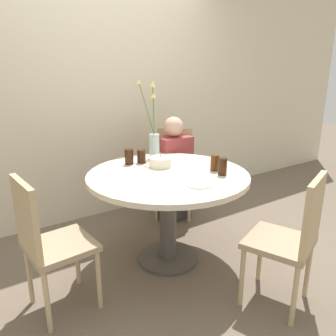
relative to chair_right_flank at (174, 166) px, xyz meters
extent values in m
plane|color=#6B5B4C|center=(-0.59, -0.77, -0.53)|extent=(16.00, 16.00, 0.00)
cube|color=beige|center=(-0.59, 0.44, 0.77)|extent=(8.00, 0.05, 2.60)
cylinder|color=beige|center=(-0.59, -0.77, 0.21)|extent=(1.26, 1.26, 0.04)
cylinder|color=#4C4742|center=(-0.59, -0.77, -0.15)|extent=(0.14, 0.14, 0.70)
cylinder|color=#4C4742|center=(-0.59, -0.77, -0.52)|extent=(0.51, 0.51, 0.03)
cube|color=#9E896B|center=(-0.05, -0.06, -0.08)|extent=(0.56, 0.56, 0.04)
cube|color=tan|center=(0.06, 0.08, 0.17)|extent=(0.32, 0.26, 0.46)
cylinder|color=tan|center=(-0.29, -0.09, -0.32)|extent=(0.03, 0.03, 0.43)
cylinder|color=tan|center=(-0.02, -0.30, -0.32)|extent=(0.03, 0.03, 0.43)
cylinder|color=tan|center=(-0.08, 0.18, -0.32)|extent=(0.03, 0.03, 0.43)
cylinder|color=tan|center=(0.19, -0.03, -0.32)|extent=(0.03, 0.03, 0.43)
cube|color=#9E896B|center=(-1.48, -0.85, -0.08)|extent=(0.44, 0.44, 0.04)
cube|color=tan|center=(-1.66, -0.87, 0.17)|extent=(0.07, 0.38, 0.46)
cylinder|color=tan|center=(-1.30, -1.01, -0.32)|extent=(0.03, 0.03, 0.43)
cylinder|color=tan|center=(-1.33, -0.67, -0.32)|extent=(0.03, 0.03, 0.43)
cylinder|color=tan|center=(-1.64, -1.04, -0.32)|extent=(0.03, 0.03, 0.43)
cylinder|color=tan|center=(-1.67, -0.70, -0.32)|extent=(0.03, 0.03, 0.43)
cube|color=#9E896B|center=(-0.27, -1.60, -0.08)|extent=(0.52, 0.52, 0.04)
cube|color=tan|center=(-0.21, -1.77, 0.17)|extent=(0.37, 0.17, 0.46)
cylinder|color=tan|center=(-0.17, -1.38, -0.32)|extent=(0.03, 0.03, 0.43)
cylinder|color=tan|center=(-0.49, -1.51, -0.32)|extent=(0.03, 0.03, 0.43)
cylinder|color=tan|center=(-0.05, -1.70, -0.32)|extent=(0.03, 0.03, 0.43)
cylinder|color=tan|center=(-0.37, -1.82, -0.32)|extent=(0.03, 0.03, 0.43)
cylinder|color=white|center=(-0.55, -0.59, 0.27)|extent=(0.18, 0.18, 0.08)
cylinder|color=#E54C4C|center=(-0.55, -0.59, 0.34)|extent=(0.01, 0.01, 0.04)
cylinder|color=#B2C6C1|center=(-0.44, -0.31, 0.34)|extent=(0.09, 0.09, 0.22)
cylinder|color=#4C7538|center=(-0.41, -0.27, 0.67)|extent=(0.05, 0.09, 0.44)
cone|color=#EFCC66|center=(-0.39, -0.22, 0.89)|extent=(0.05, 0.05, 0.06)
cylinder|color=#4C7538|center=(-0.47, -0.24, 0.68)|extent=(0.08, 0.14, 0.46)
cone|color=#EFCC66|center=(-0.51, -0.18, 0.91)|extent=(0.04, 0.04, 0.04)
cylinder|color=#4C7538|center=(-0.45, -0.33, 0.62)|extent=(0.04, 0.06, 0.35)
cone|color=#EFCC66|center=(-0.47, -0.36, 0.79)|extent=(0.04, 0.04, 0.04)
cylinder|color=#4C7538|center=(-0.41, -0.26, 0.62)|extent=(0.05, 0.10, 0.35)
cone|color=#EFCC66|center=(-0.39, -0.22, 0.79)|extent=(0.05, 0.05, 0.05)
cylinder|color=white|center=(-0.57, -1.12, 0.24)|extent=(0.19, 0.19, 0.01)
cylinder|color=#33190C|center=(-0.28, -1.04, 0.30)|extent=(0.07, 0.07, 0.13)
cylinder|color=#51280F|center=(-0.25, -0.92, 0.30)|extent=(0.07, 0.07, 0.13)
cylinder|color=#33190C|center=(-0.63, -0.40, 0.29)|extent=(0.07, 0.07, 0.11)
cylinder|color=#33190C|center=(-0.73, -0.38, 0.30)|extent=(0.07, 0.07, 0.13)
cube|color=#383333|center=(-0.10, -0.13, -0.30)|extent=(0.31, 0.24, 0.47)
cube|color=#993838|center=(-0.10, -0.13, 0.15)|extent=(0.34, 0.24, 0.42)
sphere|color=#D1A889|center=(-0.10, -0.13, 0.46)|extent=(0.20, 0.20, 0.20)
camera|label=1|loc=(-1.94, -2.80, 1.01)|focal=35.00mm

